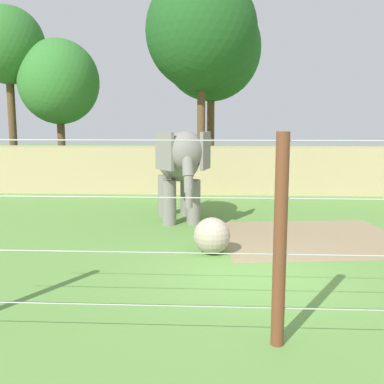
% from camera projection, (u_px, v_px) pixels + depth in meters
% --- Properties ---
extents(ground_plane, '(120.00, 120.00, 0.00)m').
position_uv_depth(ground_plane, '(253.00, 275.00, 10.62)').
color(ground_plane, '#609342').
extents(dirt_patch, '(5.91, 5.34, 0.01)m').
position_uv_depth(dirt_patch, '(310.00, 238.00, 14.00)').
color(dirt_patch, '#937F5B').
rests_on(dirt_patch, ground).
extents(embankment_wall, '(36.00, 1.80, 2.27)m').
position_uv_depth(embankment_wall, '(234.00, 170.00, 22.74)').
color(embankment_wall, tan).
rests_on(embankment_wall, ground).
extents(elephant, '(2.22, 4.29, 3.22)m').
position_uv_depth(elephant, '(179.00, 161.00, 15.99)').
color(elephant, gray).
rests_on(elephant, ground).
extents(enrichment_ball, '(0.98, 0.98, 0.98)m').
position_uv_depth(enrichment_ball, '(212.00, 236.00, 12.27)').
color(enrichment_ball, tan).
rests_on(enrichment_ball, ground).
extents(cable_fence, '(12.22, 0.21, 3.37)m').
position_uv_depth(cable_fence, '(274.00, 241.00, 7.06)').
color(cable_fence, brown).
rests_on(cable_fence, ground).
extents(tree_far_left, '(5.96, 5.96, 11.39)m').
position_uv_depth(tree_far_left, '(201.00, 32.00, 24.38)').
color(tree_far_left, brown).
rests_on(tree_far_left, ground).
extents(tree_left_of_centre, '(4.60, 4.60, 8.18)m').
position_uv_depth(tree_left_of_centre, '(59.00, 82.00, 26.28)').
color(tree_left_of_centre, brown).
rests_on(tree_left_of_centre, ground).
extents(tree_behind_wall, '(5.80, 5.80, 10.77)m').
position_uv_depth(tree_behind_wall, '(211.00, 49.00, 26.67)').
color(tree_behind_wall, brown).
rests_on(tree_behind_wall, ground).
extents(tree_right_of_centre, '(4.13, 4.13, 9.93)m').
position_uv_depth(tree_right_of_centre, '(8.00, 46.00, 25.82)').
color(tree_right_of_centre, brown).
rests_on(tree_right_of_centre, ground).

